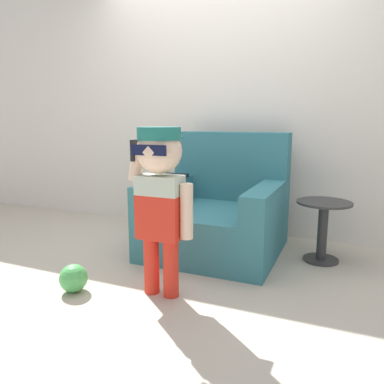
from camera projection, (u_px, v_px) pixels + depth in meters
name	position (u px, v px, depth m)	size (l,w,h in m)	color
ground_plane	(193.00, 249.00, 3.24)	(10.00, 10.00, 0.00)	#BCB29E
wall_back	(222.00, 100.00, 3.66)	(10.00, 0.05, 2.60)	silver
armchair	(218.00, 211.00, 3.20)	(1.07, 1.04, 1.00)	teal
person_child	(160.00, 186.00, 2.28)	(0.43, 0.33, 1.06)	red
side_table	(323.00, 225.00, 2.93)	(0.42, 0.42, 0.48)	#333333
toy_ball	(73.00, 278.00, 2.43)	(0.18, 0.18, 0.18)	#4CB256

